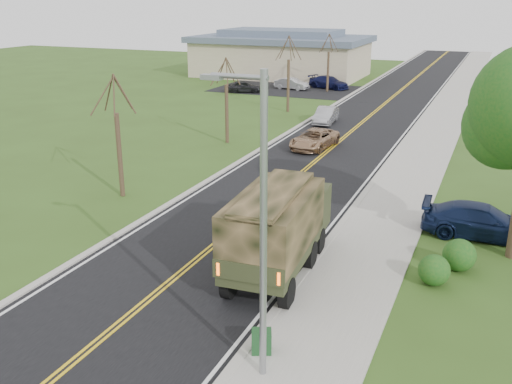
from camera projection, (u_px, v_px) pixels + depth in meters
The scene contains 19 objects.
ground at pixel (118, 325), 17.36m from camera, with size 160.00×160.00×0.00m, color #304B19.
road at pixel (382, 106), 52.11m from camera, with size 8.00×120.00×0.01m, color black.
curb_right at pixel (429, 109), 50.55m from camera, with size 0.30×120.00×0.12m, color #9E998E.
sidewalk_right at pixel (450, 110), 49.90m from camera, with size 3.20×120.00×0.10m, color #9E998E.
curb_left at pixel (338, 102), 53.65m from camera, with size 0.30×120.00×0.10m, color #9E998E.
street_light at pixel (260, 220), 13.66m from camera, with size 1.65×0.22×8.00m.
bare_tree_a at pixel (119, 145), 27.81m from camera, with size 1.93×2.26×6.08m.
bare_tree_b at pixel (227, 107), 38.28m from camera, with size 1.83×2.14×5.73m.
bare_tree_c at pixel (288, 79), 48.61m from camera, with size 2.04×2.39×6.42m.
bare_tree_d at pixel (328, 67), 59.11m from camera, with size 1.88×2.20×5.91m.
commercial_building at pixel (281, 54), 71.08m from camera, with size 25.50×21.50×5.65m.
military_truck at pixel (279, 224), 20.08m from camera, with size 2.75×6.80×3.32m.
suv_champagne at pixel (314, 139), 37.45m from camera, with size 2.05×4.45×1.24m, color #A17C5A.
sedan_silver at pixel (326, 115), 44.78m from camera, with size 1.36×3.89×1.28m, color #A4A4A9.
pickup_navy at pixel (482, 221), 23.52m from camera, with size 1.96×4.82×1.40m, color #0F1A3A.
utility_box_far at pixel (261, 341), 15.82m from camera, with size 0.55×0.45×0.65m, color #17411D.
lot_car_dark at pixel (244, 87), 59.16m from camera, with size 1.43×3.55×1.21m, color black.
lot_car_silver at pixel (292, 84), 61.18m from camera, with size 1.31×3.75×1.24m, color silver.
lot_car_navy at pixel (329, 82), 61.69m from camera, with size 1.87×4.60×1.34m, color #0F1239.
Camera 1 is at (9.83, -12.20, 9.50)m, focal length 40.00 mm.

